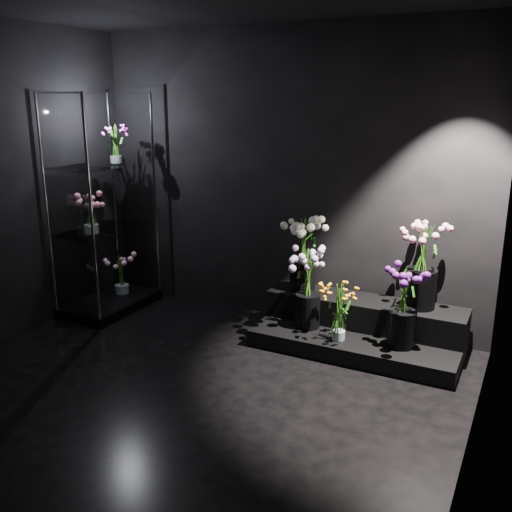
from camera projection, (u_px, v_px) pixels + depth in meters
The scene contains 13 objects.
floor at pixel (167, 405), 4.13m from camera, with size 4.00×4.00×0.00m, color black.
wall_back at pixel (283, 178), 5.46m from camera, with size 4.00×4.00×0.00m, color black.
wall_right at pixel (482, 252), 2.87m from camera, with size 4.00×4.00×0.00m, color black.
display_riser at pixel (360, 328), 5.08m from camera, with size 1.78×0.79×0.40m.
display_case at pixel (104, 205), 5.72m from camera, with size 0.60×1.00×2.20m.
bouquet_orange_bells at pixel (339, 310), 4.81m from camera, with size 0.36×0.36×0.50m.
bouquet_lilac at pixel (308, 283), 5.03m from camera, with size 0.40×0.40×0.71m.
bouquet_purple at pixel (403, 303), 4.65m from camera, with size 0.39×0.39×0.68m.
bouquet_cream_roses at pixel (303, 247), 5.24m from camera, with size 0.51×0.51×0.72m.
bouquet_pink_roses at pixel (423, 261), 4.82m from camera, with size 0.41×0.41×0.75m.
bouquet_case_pink at pixel (90, 212), 5.54m from camera, with size 0.38×0.38×0.40m.
bouquet_case_magenta at pixel (115, 144), 5.69m from camera, with size 0.29×0.29×0.37m.
bouquet_case_base_pink at pixel (121, 273), 6.10m from camera, with size 0.35×0.35×0.42m.
Camera 1 is at (2.24, -2.98, 2.16)m, focal length 40.00 mm.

